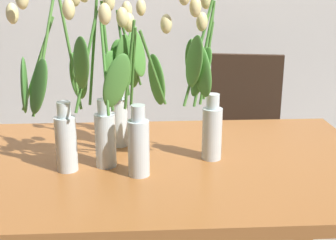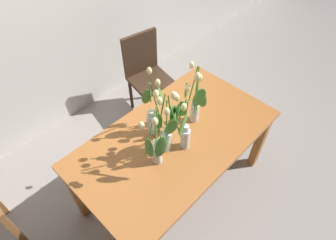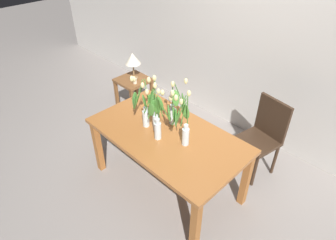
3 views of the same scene
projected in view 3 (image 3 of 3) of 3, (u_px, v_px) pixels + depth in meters
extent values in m
plane|color=gray|center=(167.00, 184.00, 3.33)|extent=(18.00, 18.00, 0.00)
cube|color=beige|center=(260.00, 36.00, 3.41)|extent=(9.00, 0.10, 2.70)
cube|color=#A3602D|center=(167.00, 135.00, 2.90)|extent=(1.60, 0.90, 0.04)
cube|color=#A3602D|center=(98.00, 146.00, 3.32)|extent=(0.07, 0.07, 0.70)
cube|color=#A3602D|center=(195.00, 228.00, 2.47)|extent=(0.07, 0.07, 0.70)
cube|color=#A3602D|center=(149.00, 119.00, 3.77)|extent=(0.07, 0.07, 0.70)
cube|color=#A3602D|center=(246.00, 179.00, 2.92)|extent=(0.07, 0.07, 0.70)
cylinder|color=silver|center=(158.00, 131.00, 2.78)|extent=(0.07, 0.07, 0.18)
cylinder|color=silver|center=(158.00, 121.00, 2.71)|extent=(0.04, 0.04, 0.05)
cylinder|color=silver|center=(158.00, 133.00, 2.80)|extent=(0.06, 0.06, 0.11)
cylinder|color=#478433|center=(160.00, 107.00, 2.67)|extent=(0.03, 0.09, 0.26)
ellipsoid|color=#F4E093|center=(162.00, 93.00, 2.62)|extent=(0.04, 0.04, 0.06)
ellipsoid|color=#4C8E38|center=(160.00, 104.00, 2.71)|extent=(0.09, 0.07, 0.18)
cylinder|color=#478433|center=(164.00, 110.00, 2.64)|extent=(0.09, 0.08, 0.25)
ellipsoid|color=#F4E093|center=(171.00, 98.00, 2.56)|extent=(0.04, 0.04, 0.06)
ellipsoid|color=#4C8E38|center=(169.00, 113.00, 2.68)|extent=(0.08, 0.07, 0.17)
cylinder|color=#478433|center=(158.00, 107.00, 2.66)|extent=(0.04, 0.06, 0.28)
ellipsoid|color=#F4E093|center=(158.00, 91.00, 2.61)|extent=(0.04, 0.04, 0.06)
ellipsoid|color=#4C8E38|center=(156.00, 107.00, 2.72)|extent=(0.09, 0.09, 0.18)
cylinder|color=silver|center=(172.00, 116.00, 2.98)|extent=(0.07, 0.07, 0.18)
cylinder|color=silver|center=(172.00, 107.00, 2.91)|extent=(0.04, 0.04, 0.05)
cylinder|color=silver|center=(172.00, 118.00, 3.00)|extent=(0.06, 0.06, 0.11)
cylinder|color=#3D752D|center=(173.00, 96.00, 2.80)|extent=(0.04, 0.04, 0.29)
ellipsoid|color=#F4E093|center=(173.00, 84.00, 2.70)|extent=(0.04, 0.04, 0.06)
ellipsoid|color=#4C8E38|center=(176.00, 98.00, 2.77)|extent=(0.09, 0.07, 0.18)
cylinder|color=#3D752D|center=(179.00, 94.00, 2.83)|extent=(0.08, 0.09, 0.28)
ellipsoid|color=#F4E093|center=(186.00, 81.00, 2.74)|extent=(0.04, 0.04, 0.06)
ellipsoid|color=#4C8E38|center=(183.00, 99.00, 2.90)|extent=(0.07, 0.10, 0.18)
cylinder|color=silver|center=(156.00, 123.00, 2.89)|extent=(0.07, 0.07, 0.18)
cylinder|color=silver|center=(156.00, 113.00, 2.82)|extent=(0.04, 0.04, 0.05)
cylinder|color=silver|center=(156.00, 125.00, 2.91)|extent=(0.06, 0.06, 0.11)
cylinder|color=#478433|center=(155.00, 96.00, 2.75)|extent=(0.05, 0.04, 0.35)
ellipsoid|color=#F4E093|center=(154.00, 78.00, 2.67)|extent=(0.04, 0.04, 0.06)
ellipsoid|color=#4C8E38|center=(152.00, 101.00, 2.82)|extent=(0.07, 0.11, 0.18)
cylinder|color=#478433|center=(151.00, 103.00, 2.69)|extent=(0.03, 0.11, 0.29)
ellipsoid|color=#F4E093|center=(147.00, 92.00, 2.56)|extent=(0.04, 0.04, 0.06)
ellipsoid|color=#4C8E38|center=(151.00, 110.00, 2.68)|extent=(0.12, 0.04, 0.18)
cylinder|color=#478433|center=(155.00, 100.00, 2.71)|extent=(0.03, 0.03, 0.33)
ellipsoid|color=#F4E093|center=(155.00, 86.00, 2.59)|extent=(0.04, 0.04, 0.06)
ellipsoid|color=#4C8E38|center=(158.00, 104.00, 2.68)|extent=(0.08, 0.10, 0.18)
cylinder|color=#478433|center=(149.00, 100.00, 2.73)|extent=(0.08, 0.08, 0.30)
ellipsoid|color=#F4E093|center=(143.00, 85.00, 2.64)|extent=(0.04, 0.04, 0.06)
ellipsoid|color=#4C8E38|center=(144.00, 101.00, 2.71)|extent=(0.08, 0.11, 0.18)
cylinder|color=silver|center=(146.00, 119.00, 2.94)|extent=(0.07, 0.07, 0.18)
cylinder|color=silver|center=(145.00, 109.00, 2.88)|extent=(0.04, 0.04, 0.05)
cylinder|color=silver|center=(146.00, 121.00, 2.96)|extent=(0.06, 0.06, 0.11)
cylinder|color=#56933D|center=(138.00, 95.00, 2.78)|extent=(0.08, 0.08, 0.34)
ellipsoid|color=#F4E093|center=(132.00, 79.00, 2.68)|extent=(0.04, 0.04, 0.06)
ellipsoid|color=#427F33|center=(134.00, 103.00, 2.80)|extent=(0.11, 0.07, 0.18)
cylinder|color=#56933D|center=(147.00, 95.00, 2.77)|extent=(0.05, 0.02, 0.35)
ellipsoid|color=#F4E093|center=(149.00, 80.00, 2.65)|extent=(0.04, 0.04, 0.06)
ellipsoid|color=#427F33|center=(153.00, 98.00, 2.79)|extent=(0.04, 0.09, 0.18)
cylinder|color=#56933D|center=(139.00, 95.00, 2.82)|extent=(0.12, 0.03, 0.28)
ellipsoid|color=#F4E093|center=(134.00, 79.00, 2.76)|extent=(0.04, 0.04, 0.06)
ellipsoid|color=#427F33|center=(135.00, 99.00, 2.86)|extent=(0.04, 0.08, 0.17)
cylinder|color=silver|center=(186.00, 137.00, 2.71)|extent=(0.07, 0.07, 0.18)
cylinder|color=silver|center=(186.00, 127.00, 2.64)|extent=(0.04, 0.04, 0.05)
cylinder|color=silver|center=(185.00, 139.00, 2.73)|extent=(0.06, 0.06, 0.11)
cylinder|color=#478433|center=(188.00, 111.00, 2.57)|extent=(0.03, 0.05, 0.33)
ellipsoid|color=#F4E093|center=(189.00, 93.00, 2.49)|extent=(0.04, 0.04, 0.06)
ellipsoid|color=#4C8E38|center=(185.00, 111.00, 2.63)|extent=(0.10, 0.07, 0.18)
cylinder|color=#478433|center=(181.00, 113.00, 2.55)|extent=(0.07, 0.07, 0.31)
ellipsoid|color=#F4E093|center=(176.00, 98.00, 2.46)|extent=(0.04, 0.04, 0.06)
ellipsoid|color=#4C8E38|center=(176.00, 117.00, 2.55)|extent=(0.09, 0.10, 0.18)
cylinder|color=#478433|center=(179.00, 111.00, 2.55)|extent=(0.10, 0.08, 0.34)
ellipsoid|color=#F4E093|center=(172.00, 93.00, 2.46)|extent=(0.04, 0.04, 0.06)
ellipsoid|color=#4C8E38|center=(174.00, 114.00, 2.55)|extent=(0.08, 0.10, 0.18)
cylinder|color=#478433|center=(183.00, 115.00, 2.57)|extent=(0.05, 0.03, 0.27)
ellipsoid|color=#F4E093|center=(181.00, 102.00, 2.50)|extent=(0.04, 0.04, 0.06)
ellipsoid|color=#4C8E38|center=(178.00, 117.00, 2.57)|extent=(0.09, 0.10, 0.18)
cube|color=#382619|center=(257.00, 141.00, 3.24)|extent=(0.47, 0.47, 0.04)
cylinder|color=#382619|center=(255.00, 171.00, 3.19)|extent=(0.04, 0.04, 0.43)
cylinder|color=#382619|center=(233.00, 154.00, 3.42)|extent=(0.04, 0.04, 0.43)
cylinder|color=#382619|center=(275.00, 159.00, 3.34)|extent=(0.04, 0.04, 0.43)
cylinder|color=#382619|center=(253.00, 143.00, 3.57)|extent=(0.04, 0.04, 0.43)
cube|color=#382619|center=(273.00, 118.00, 3.18)|extent=(0.40, 0.11, 0.46)
cube|color=brown|center=(133.00, 80.00, 4.23)|extent=(0.44, 0.44, 0.04)
cube|color=brown|center=(117.00, 96.00, 4.40)|extent=(0.04, 0.04, 0.51)
cube|color=brown|center=(133.00, 106.00, 4.18)|extent=(0.04, 0.04, 0.51)
cube|color=brown|center=(136.00, 87.00, 4.61)|extent=(0.04, 0.04, 0.51)
cube|color=brown|center=(152.00, 96.00, 4.39)|extent=(0.04, 0.04, 0.51)
cylinder|color=olive|center=(134.00, 78.00, 4.23)|extent=(0.12, 0.12, 0.02)
cylinder|color=olive|center=(134.00, 71.00, 4.16)|extent=(0.02, 0.02, 0.22)
cone|color=#F2E5C6|center=(133.00, 58.00, 4.05)|extent=(0.22, 0.22, 0.16)
cylinder|color=beige|center=(135.00, 81.00, 4.10)|extent=(0.06, 0.06, 0.07)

